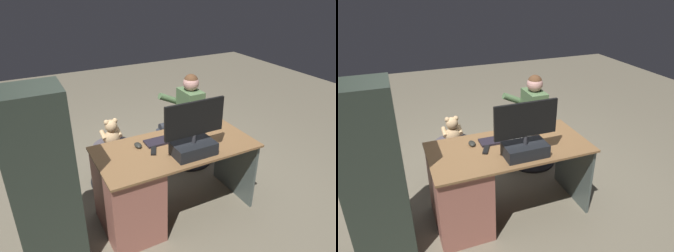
{
  "view_description": "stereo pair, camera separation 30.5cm",
  "coord_description": "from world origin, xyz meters",
  "views": [
    {
      "loc": [
        1.17,
        2.52,
        2.08
      ],
      "look_at": [
        -0.1,
        0.08,
        0.75
      ],
      "focal_mm": 33.15,
      "sensor_mm": 36.0,
      "label": 1
    },
    {
      "loc": [
        0.89,
        2.64,
        2.08
      ],
      "look_at": [
        -0.1,
        0.08,
        0.75
      ],
      "focal_mm": 33.15,
      "sensor_mm": 36.0,
      "label": 2
    }
  ],
  "objects": [
    {
      "name": "ground_plane",
      "position": [
        0.0,
        0.0,
        0.0
      ],
      "size": [
        10.0,
        10.0,
        0.0
      ],
      "primitive_type": "plane",
      "color": "#6D6552"
    },
    {
      "name": "office_chair_teddy",
      "position": [
        0.36,
        -0.32,
        0.25
      ],
      "size": [
        0.55,
        0.55,
        0.46
      ],
      "color": "black",
      "rests_on": "ground_plane"
    },
    {
      "name": "monitor",
      "position": [
        -0.07,
        0.6,
        0.87
      ],
      "size": [
        0.54,
        0.22,
        0.48
      ],
      "color": "black",
      "rests_on": "desk"
    },
    {
      "name": "computer_mouse",
      "position": [
        0.3,
        0.28,
        0.74
      ],
      "size": [
        0.06,
        0.1,
        0.04
      ],
      "primitive_type": "ellipsoid",
      "color": "#272823",
      "rests_on": "desk"
    },
    {
      "name": "visitor_chair",
      "position": [
        -0.6,
        -0.33,
        0.26
      ],
      "size": [
        0.56,
        0.56,
        0.46
      ],
      "color": "black",
      "rests_on": "ground_plane"
    },
    {
      "name": "person",
      "position": [
        -0.51,
        -0.33,
        0.65
      ],
      "size": [
        0.5,
        0.47,
        1.11
      ],
      "color": "#506D45",
      "rests_on": "ground_plane"
    },
    {
      "name": "cup",
      "position": [
        -0.35,
        0.24,
        0.77
      ],
      "size": [
        0.08,
        0.08,
        0.1
      ],
      "primitive_type": "cylinder",
      "color": "yellow",
      "rests_on": "desk"
    },
    {
      "name": "notebook_binder",
      "position": [
        -0.15,
        0.43,
        0.73
      ],
      "size": [
        0.27,
        0.33,
        0.02
      ],
      "primitive_type": "cube",
      "rotation": [
        0.0,
        0.0,
        0.18
      ],
      "color": "beige",
      "rests_on": "desk"
    },
    {
      "name": "tv_remote",
      "position": [
        0.21,
        0.41,
        0.73
      ],
      "size": [
        0.11,
        0.15,
        0.02
      ],
      "primitive_type": "cube",
      "rotation": [
        0.0,
        0.0,
        -0.46
      ],
      "color": "black",
      "rests_on": "desk"
    },
    {
      "name": "keyboard",
      "position": [
        0.02,
        0.29,
        0.73
      ],
      "size": [
        0.42,
        0.14,
        0.02
      ],
      "primitive_type": "cube",
      "color": "black",
      "rests_on": "desk"
    },
    {
      "name": "teddy_bear",
      "position": [
        0.36,
        -0.33,
        0.59
      ],
      "size": [
        0.21,
        0.22,
        0.3
      ],
      "color": "tan",
      "rests_on": "office_chair_teddy"
    },
    {
      "name": "desk",
      "position": [
        0.38,
        0.42,
        0.38
      ],
      "size": [
        1.43,
        0.7,
        0.72
      ],
      "color": "brown",
      "rests_on": "ground_plane"
    },
    {
      "name": "equipment_rack",
      "position": [
        1.12,
        0.51,
        0.73
      ],
      "size": [
        0.44,
        0.36,
        1.47
      ],
      "primitive_type": "cube",
      "color": "#283129",
      "rests_on": "ground_plane"
    }
  ]
}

